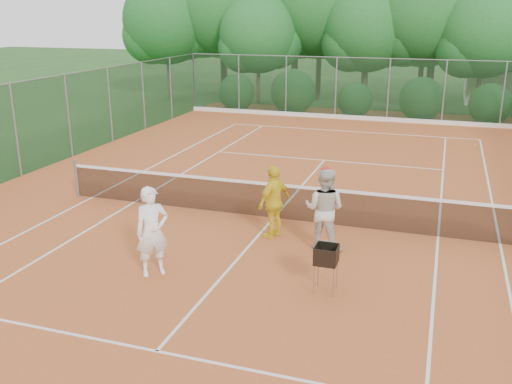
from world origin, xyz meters
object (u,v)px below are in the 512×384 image
player_white (152,231)px  player_center_grp (324,209)px  player_yellow (274,202)px  ball_hopper (326,256)px

player_white → player_center_grp: size_ratio=0.96×
player_yellow → ball_hopper: (1.75, -2.38, -0.13)m
player_white → player_yellow: player_white is taller
player_yellow → ball_hopper: size_ratio=1.85×
player_white → player_yellow: (1.74, 2.71, -0.05)m
player_white → player_yellow: 3.22m
ball_hopper → player_center_grp: bearing=121.1°
player_center_grp → player_yellow: 1.33m
player_white → ball_hopper: (3.49, 0.33, -0.17)m
player_yellow → ball_hopper: player_yellow is taller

